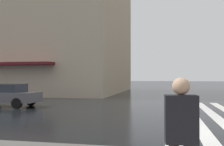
# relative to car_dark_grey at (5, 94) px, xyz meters

# --- Properties ---
(ground_plane) EXTENTS (220.00, 220.00, 0.00)m
(ground_plane) POSITION_rel_car_dark_grey_xyz_m (-5.50, -11.57, -0.76)
(ground_plane) COLOR black
(haussmann_block_mid) EXTENTS (19.29, 28.52, 19.14)m
(haussmann_block_mid) POSITION_rel_car_dark_grey_xyz_m (16.04, 9.73, 8.61)
(haussmann_block_mid) COLOR tan
(haussmann_block_mid) RESTS_ON ground_plane
(car_dark_grey) EXTENTS (1.85, 4.10, 1.41)m
(car_dark_grey) POSITION_rel_car_dark_grey_xyz_m (0.00, 0.00, 0.00)
(car_dark_grey) COLOR #4C4C51
(car_dark_grey) RESTS_ON ground_plane
(pedestrian_far_down_pavement) EXTENTS (0.27, 0.42, 1.68)m
(pedestrian_far_down_pavement) POSITION_rel_car_dark_grey_xyz_m (-11.49, -9.96, 0.38)
(pedestrian_far_down_pavement) COLOR black
(pedestrian_far_down_pavement) RESTS_ON sidewalk_pavement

